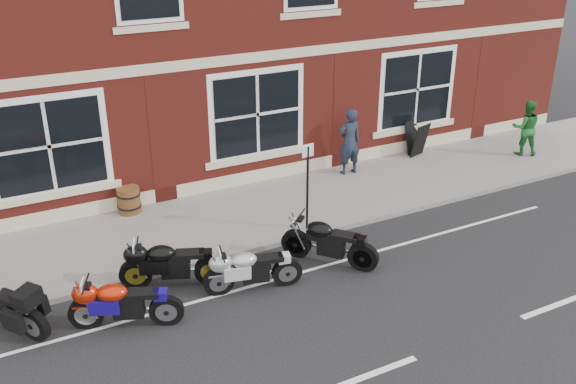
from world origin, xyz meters
name	(u,v)px	position (x,y,z in m)	size (l,w,h in m)	color
ground	(287,282)	(0.00, 0.00, 0.00)	(80.00, 80.00, 0.00)	black
sidewalk	(228,219)	(0.00, 3.00, 0.06)	(30.00, 3.00, 0.12)	slate
kerb	(257,248)	(0.00, 1.42, 0.06)	(30.00, 0.16, 0.12)	slate
moto_sport_red	(123,301)	(-3.17, 0.07, 0.51)	(1.88, 0.91, 0.90)	black
moto_sport_black	(170,262)	(-2.03, 0.95, 0.53)	(1.96, 0.88, 0.93)	black
moto_sport_silver	(251,267)	(-0.73, 0.10, 0.50)	(1.90, 0.54, 0.87)	black
moto_naked_black	(328,239)	(1.09, 0.30, 0.54)	(1.42, 1.70, 0.94)	black
pedestrian_left	(349,141)	(3.91, 3.94, 1.02)	(0.66, 0.43, 1.80)	#19212D
pedestrian_right	(526,128)	(9.16, 2.80, 0.92)	(0.78, 0.61, 1.61)	#1C6226
a_board_sign	(417,139)	(6.38, 4.20, 0.61)	(0.58, 0.39, 0.97)	black
barrel_planter	(129,200)	(-1.96, 4.30, 0.43)	(0.56, 0.56, 0.62)	#462E12
parking_sign	(308,181)	(1.34, 1.62, 1.28)	(0.29, 0.05, 2.01)	black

